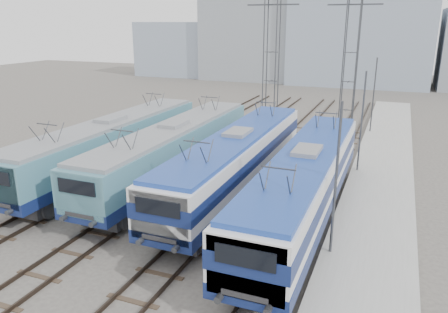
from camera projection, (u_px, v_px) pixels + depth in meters
ground at (139, 243)px, 20.66m from camera, size 160.00×160.00×0.00m
platform at (376, 208)px, 24.10m from camera, size 4.00×70.00×0.30m
locomotive_far_left at (110, 143)px, 28.92m from camera, size 2.95×18.65×3.51m
locomotive_center_left at (173, 149)px, 27.67m from camera, size 2.93×18.52×3.49m
locomotive_center_right at (237, 158)px, 25.56m from camera, size 2.94×18.58×3.49m
locomotive_far_right at (305, 181)px, 21.90m from camera, size 2.95×18.69×3.51m
catenary_tower_west at (271, 62)px, 38.22m from camera, size 4.50×1.20×12.00m
catenary_tower_east at (350, 63)px, 37.69m from camera, size 4.50×1.20×12.00m
mast_front at (336, 184)px, 18.35m from camera, size 0.12×0.12×7.00m
mast_mid at (361, 124)px, 29.00m from camera, size 0.12×0.12×7.00m
mast_rear at (373, 97)px, 39.65m from camera, size 0.12×0.12×7.00m
building_west at (257, 39)px, 78.56m from camera, size 18.00×12.00×14.00m
building_center at (362, 28)px, 71.60m from camera, size 22.00×14.00×18.00m
building_far_west at (178, 49)px, 84.82m from camera, size 14.00×10.00×10.00m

